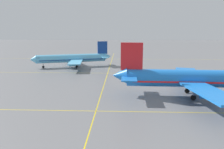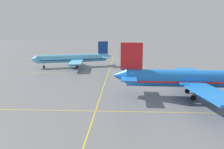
{
  "view_description": "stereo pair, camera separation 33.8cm",
  "coord_description": "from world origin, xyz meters",
  "views": [
    {
      "loc": [
        4.92,
        -5.82,
        15.94
      ],
      "look_at": [
        2.49,
        51.35,
        4.11
      ],
      "focal_mm": 36.25,
      "sensor_mm": 36.0,
      "label": 1
    },
    {
      "loc": [
        5.26,
        -5.8,
        15.94
      ],
      "look_at": [
        2.49,
        51.35,
        4.11
      ],
      "focal_mm": 36.25,
      "sensor_mm": 36.0,
      "label": 2
    }
  ],
  "objects": [
    {
      "name": "taxiway_markings",
      "position": [
        0.0,
        54.66,
        0.0
      ],
      "size": [
        139.95,
        166.2,
        0.01
      ],
      "color": "yellow",
      "rests_on": "ground"
    },
    {
      "name": "airliner_second_row",
      "position": [
        22.76,
        46.26,
        4.31
      ],
      "size": [
        40.54,
        35.03,
        12.62
      ],
      "color": "blue",
      "rests_on": "ground"
    },
    {
      "name": "airliner_third_row",
      "position": [
        -15.34,
        86.47,
        3.53
      ],
      "size": [
        32.58,
        27.83,
        10.35
      ],
      "color": "#5BB7E5",
      "rests_on": "ground"
    }
  ]
}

